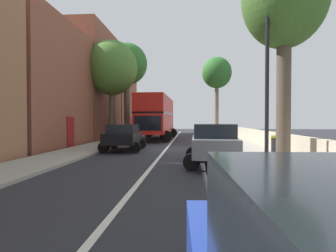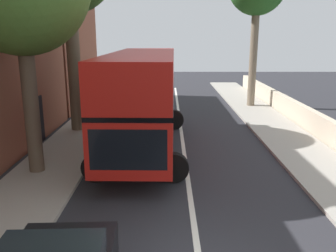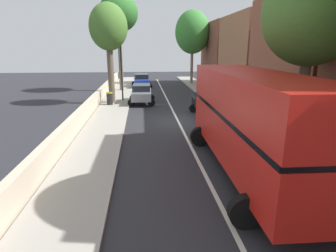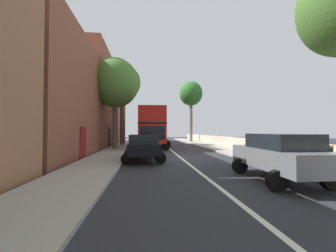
{
  "view_description": "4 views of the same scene",
  "coord_description": "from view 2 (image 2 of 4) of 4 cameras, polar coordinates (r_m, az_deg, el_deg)",
  "views": [
    {
      "loc": [
        1.52,
        -18.29,
        1.87
      ],
      "look_at": [
        -0.4,
        6.51,
        1.35
      ],
      "focal_mm": 30.06,
      "sensor_mm": 36.0,
      "label": 1
    },
    {
      "loc": [
        -0.67,
        -5.86,
        4.74
      ],
      "look_at": [
        -0.68,
        4.88,
        1.99
      ],
      "focal_mm": 38.01,
      "sensor_mm": 36.0,
      "label": 2
    },
    {
      "loc": [
        2.44,
        18.67,
        4.92
      ],
      "look_at": [
        1.14,
        4.65,
        0.97
      ],
      "focal_mm": 29.8,
      "sensor_mm": 36.0,
      "label": 3
    },
    {
      "loc": [
        -2.35,
        -13.5,
        1.83
      ],
      "look_at": [
        0.17,
        8.92,
        2.37
      ],
      "focal_mm": 21.09,
      "sensor_mm": 36.0,
      "label": 4
    }
  ],
  "objects": [
    {
      "name": "parked_car_grey_left_4",
      "position": [
        25.6,
        -4.08,
        5.71
      ],
      "size": [
        2.57,
        4.37,
        1.59
      ],
      "color": "slate",
      "rests_on": "ground"
    },
    {
      "name": "double_decker_bus",
      "position": [
        14.71,
        -3.99,
        4.97
      ],
      "size": [
        3.68,
        10.18,
        4.06
      ],
      "color": "#B41913",
      "rests_on": "ground"
    }
  ]
}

